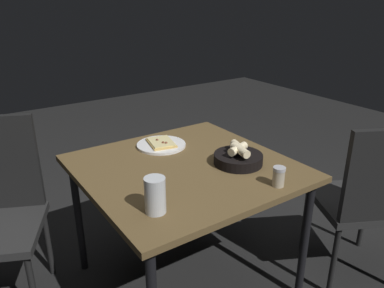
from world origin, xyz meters
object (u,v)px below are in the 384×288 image
object	(u,v)px
pizza_plate	(161,144)
pepper_shaker	(279,178)
beer_glass	(155,197)
chair_near	(368,195)
dining_table	(185,177)
bread_basket	(238,157)

from	to	relation	value
pizza_plate	pepper_shaker	size ratio (longest dim) A/B	3.02
beer_glass	chair_near	size ratio (longest dim) A/B	0.16
pizza_plate	pepper_shaker	distance (m)	0.72
beer_glass	pepper_shaker	size ratio (longest dim) A/B	1.63
pizza_plate	pepper_shaker	world-z (taller)	pepper_shaker
dining_table	pepper_shaker	size ratio (longest dim) A/B	11.01
bread_basket	chair_near	bearing A→B (deg)	-124.09
pizza_plate	bread_basket	size ratio (longest dim) A/B	1.12
dining_table	beer_glass	bearing A→B (deg)	131.38
dining_table	pepper_shaker	bearing A→B (deg)	-151.77
beer_glass	dining_table	bearing A→B (deg)	-48.62
dining_table	beer_glass	xyz separation A→B (m)	(-0.29, 0.33, 0.13)
pepper_shaker	bread_basket	bearing A→B (deg)	-1.52
dining_table	pepper_shaker	distance (m)	0.47
bread_basket	chair_near	distance (m)	0.72
chair_near	dining_table	bearing A→B (deg)	57.03
dining_table	pizza_plate	bearing A→B (deg)	-5.71
bread_basket	pepper_shaker	bearing A→B (deg)	178.48
pepper_shaker	chair_near	distance (m)	0.62
bread_basket	chair_near	world-z (taller)	chair_near
pizza_plate	beer_glass	bearing A→B (deg)	148.13
dining_table	pepper_shaker	world-z (taller)	pepper_shaker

